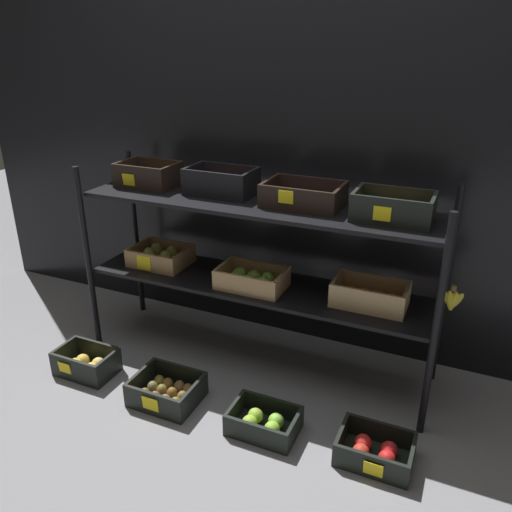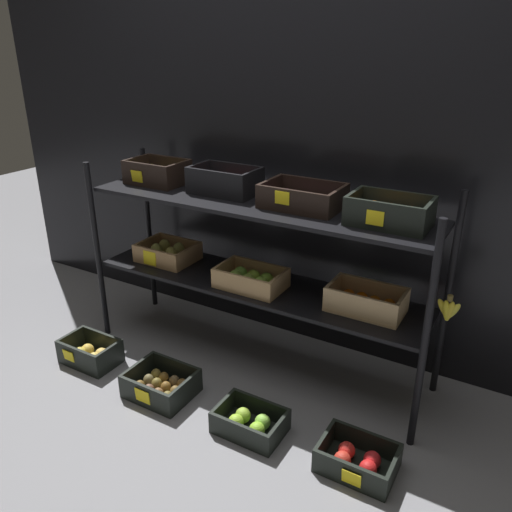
{
  "view_description": "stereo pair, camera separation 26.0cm",
  "coord_description": "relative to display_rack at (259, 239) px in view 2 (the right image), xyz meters",
  "views": [
    {
      "loc": [
        0.98,
        -2.19,
        1.63
      ],
      "look_at": [
        0.0,
        0.0,
        0.62
      ],
      "focal_mm": 36.01,
      "sensor_mm": 36.0,
      "label": 1
    },
    {
      "loc": [
        1.21,
        -2.08,
        1.63
      ],
      "look_at": [
        0.0,
        0.0,
        0.62
      ],
      "focal_mm": 36.01,
      "sensor_mm": 36.0,
      "label": 2
    }
  ],
  "objects": [
    {
      "name": "ground_plane",
      "position": [
        -0.01,
        -0.01,
        -0.71
      ],
      "size": [
        10.0,
        10.0,
        0.0
      ],
      "primitive_type": "plane",
      "color": "gray"
    },
    {
      "name": "storefront_wall",
      "position": [
        -0.01,
        0.41,
        0.33
      ],
      "size": [
        4.22,
        0.12,
        2.08
      ],
      "primitive_type": "cube",
      "color": "black",
      "rests_on": "ground_plane"
    },
    {
      "name": "display_rack",
      "position": [
        0.0,
        0.0,
        0.0
      ],
      "size": [
        1.93,
        0.47,
        1.04
      ],
      "color": "black",
      "rests_on": "ground_plane"
    },
    {
      "name": "crate_ground_apple_gold",
      "position": [
        -0.78,
        -0.49,
        -0.66
      ],
      "size": [
        0.31,
        0.21,
        0.14
      ],
      "color": "black",
      "rests_on": "ground_plane"
    },
    {
      "name": "crate_ground_kiwi",
      "position": [
        -0.27,
        -0.51,
        -0.67
      ],
      "size": [
        0.32,
        0.27,
        0.13
      ],
      "color": "black",
      "rests_on": "ground_plane"
    },
    {
      "name": "crate_ground_apple_green",
      "position": [
        0.25,
        -0.51,
        -0.67
      ],
      "size": [
        0.31,
        0.21,
        0.11
      ],
      "color": "black",
      "rests_on": "ground_plane"
    },
    {
      "name": "crate_ground_apple_red",
      "position": [
        0.74,
        -0.48,
        -0.67
      ],
      "size": [
        0.31,
        0.23,
        0.11
      ],
      "color": "black",
      "rests_on": "ground_plane"
    }
  ]
}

